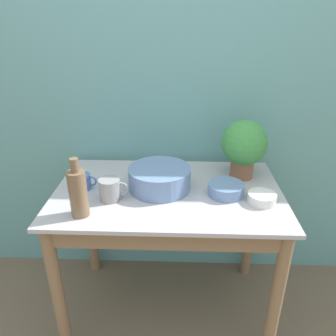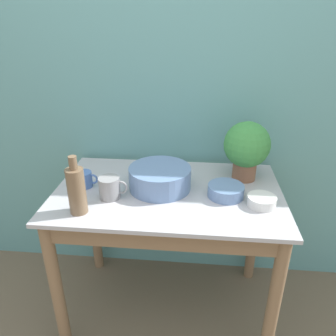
% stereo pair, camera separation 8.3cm
% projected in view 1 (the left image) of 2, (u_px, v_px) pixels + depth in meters
% --- Properties ---
extents(wall_back, '(6.00, 0.05, 2.40)m').
position_uv_depth(wall_back, '(171.00, 88.00, 1.80)').
color(wall_back, '#609E9E').
rests_on(wall_back, ground_plane).
extents(counter_table, '(1.11, 0.70, 0.79)m').
position_uv_depth(counter_table, '(168.00, 221.00, 1.66)').
color(counter_table, '#846647').
rests_on(counter_table, ground_plane).
extents(potted_plant, '(0.23, 0.23, 0.31)m').
position_uv_depth(potted_plant, '(244.00, 145.00, 1.67)').
color(potted_plant, '#8C5B42').
rests_on(potted_plant, counter_table).
extents(bowl_wash_large, '(0.31, 0.31, 0.11)m').
position_uv_depth(bowl_wash_large, '(160.00, 178.00, 1.61)').
color(bowl_wash_large, '#6684B2').
rests_on(bowl_wash_large, counter_table).
extents(bottle_tall, '(0.08, 0.08, 0.27)m').
position_uv_depth(bottle_tall, '(78.00, 192.00, 1.37)').
color(bottle_tall, brown).
rests_on(bottle_tall, counter_table).
extents(mug_blue, '(0.12, 0.09, 0.08)m').
position_uv_depth(mug_blue, '(82.00, 182.00, 1.61)').
color(mug_blue, '#4C70B7').
rests_on(mug_blue, counter_table).
extents(mug_grey, '(0.14, 0.10, 0.10)m').
position_uv_depth(mug_grey, '(110.00, 189.00, 1.51)').
color(mug_grey, gray).
rests_on(mug_grey, counter_table).
extents(bowl_small_blue, '(0.17, 0.17, 0.06)m').
position_uv_depth(bowl_small_blue, '(226.00, 189.00, 1.56)').
color(bowl_small_blue, '#6684B2').
rests_on(bowl_small_blue, counter_table).
extents(bowl_small_enamel_white, '(0.13, 0.13, 0.04)m').
position_uv_depth(bowl_small_enamel_white, '(262.00, 198.00, 1.50)').
color(bowl_small_enamel_white, silver).
rests_on(bowl_small_enamel_white, counter_table).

